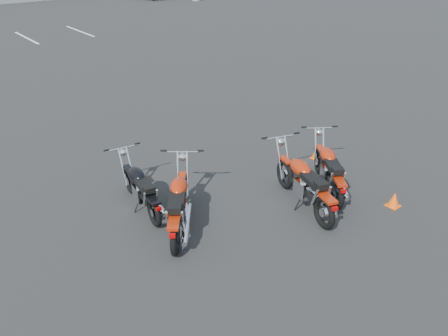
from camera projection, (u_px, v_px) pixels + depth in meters
ground at (235, 211)px, 8.72m from camera, size 120.00×120.00×0.00m
motorcycle_front_red at (179, 204)px, 8.00m from camera, size 1.75×2.01×1.10m
motorcycle_second_black at (141, 189)px, 8.60m from camera, size 0.78×2.01×0.99m
motorcycle_third_red at (305, 184)px, 8.64m from camera, size 1.19×2.27×1.13m
motorcycle_rear_red at (329, 170)px, 9.23m from camera, size 1.60×1.97×1.05m
training_cone_near at (316, 153)px, 10.72m from camera, size 0.24×0.24×0.28m
training_cone_far at (394, 199)px, 8.81m from camera, size 0.26×0.26×0.30m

